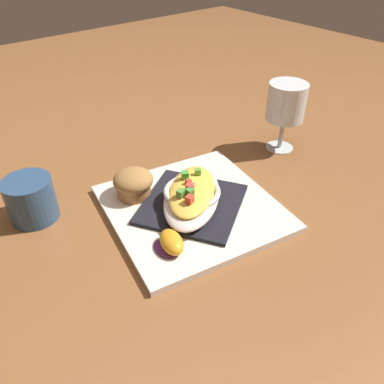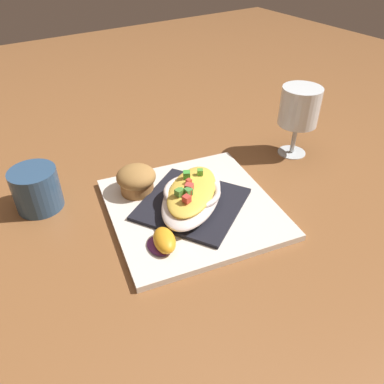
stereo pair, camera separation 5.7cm
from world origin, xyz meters
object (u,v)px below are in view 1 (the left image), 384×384
muffin (133,183)px  coffee_mug (32,201)px  gratin_dish (192,194)px  square_plate (192,208)px  orange_garnish (171,243)px  stemmed_glass (286,105)px

muffin → coffee_mug: coffee_mug is taller
gratin_dish → coffee_mug: coffee_mug is taller
square_plate → gratin_dish: 0.03m
square_plate → muffin: (-0.06, 0.09, 0.03)m
gratin_dish → muffin: 0.11m
coffee_mug → gratin_dish: bearing=-36.4°
orange_garnish → stemmed_glass: 0.42m
muffin → orange_garnish: (-0.03, -0.15, -0.02)m
square_plate → gratin_dish: bearing=-162.2°
coffee_mug → stemmed_glass: bearing=-12.7°
muffin → stemmed_glass: (0.36, -0.05, 0.07)m
square_plate → coffee_mug: 0.28m
orange_garnish → gratin_dish: bearing=33.3°
muffin → square_plate: bearing=-56.1°
coffee_mug → square_plate: bearing=-36.4°
orange_garnish → stemmed_glass: bearing=15.5°
gratin_dish → stemmed_glass: bearing=9.0°
orange_garnish → muffin: bearing=78.4°
muffin → orange_garnish: 0.16m
gratin_dish → orange_garnish: gratin_dish is taller
muffin → orange_garnish: bearing=-101.6°
square_plate → coffee_mug: (-0.22, 0.17, 0.03)m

